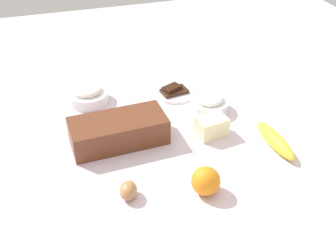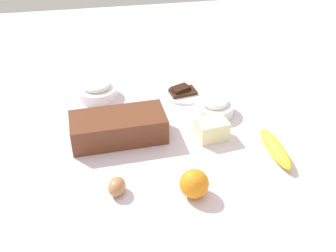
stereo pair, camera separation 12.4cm
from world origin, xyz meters
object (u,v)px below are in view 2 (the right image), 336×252
Objects in this scene: loaf_pan at (118,127)px; orange_fruit at (194,184)px; chocolate_plate at (183,93)px; sugar_bowl at (215,106)px; banana at (275,148)px; flour_bowl at (97,90)px; butter_block at (212,130)px; egg_near_butter at (117,187)px.

orange_fruit is at bearing 118.12° from loaf_pan.
orange_fruit is at bearing 81.39° from chocolate_plate.
sugar_bowl is 0.67× the size of banana.
flour_bowl reaches higher than chocolate_plate.
sugar_bowl is (-0.32, -0.08, -0.01)m from loaf_pan.
loaf_pan reaches higher than banana.
sugar_bowl is 0.15m from chocolate_plate.
flour_bowl reaches higher than butter_block.
loaf_pan reaches higher than flour_bowl.
egg_near_butter is at bearing -12.04° from orange_fruit.
butter_block reaches higher than banana.
flour_bowl and sugar_bowl have the same top height.
flour_bowl is at bearing -86.64° from egg_near_butter.
banana is 0.19m from butter_block.
butter_block is 0.26m from chocolate_plate.
butter_block is at bearing -148.18° from egg_near_butter.
flour_bowl reaches higher than banana.
flour_bowl is 0.58m from orange_fruit.
loaf_pan is 0.46m from banana.
banana is 0.41m from chocolate_plate.
banana is 2.54× the size of orange_fruit.
egg_near_butter is (0.46, 0.08, 0.00)m from banana.
loaf_pan is 3.82× the size of orange_fruit.
butter_block is (-0.33, 0.31, 0.00)m from flour_bowl.
loaf_pan is 0.28m from butter_block.
flour_bowl is 1.08× the size of chocolate_plate.
egg_near_butter reaches higher than banana.
banana is at bearing -155.77° from orange_fruit.
loaf_pan is 2.04× the size of flour_bowl.
orange_fruit reaches higher than egg_near_butter.
banana is (-0.49, 0.41, -0.01)m from flour_bowl.
chocolate_plate is (-0.29, 0.05, -0.02)m from flour_bowl.
chocolate_plate is (-0.24, -0.21, -0.03)m from loaf_pan.
chocolate_plate is (0.19, -0.37, -0.01)m from banana.
orange_fruit is at bearing 167.96° from egg_near_butter.
sugar_bowl is at bearing -113.21° from orange_fruit.
loaf_pan is 2.25× the size of sugar_bowl.
loaf_pan is 0.24m from egg_near_butter.
chocolate_plate is at bearing -141.74° from loaf_pan.
chocolate_plate is at bearing -98.61° from orange_fruit.
banana is (-0.43, 0.16, -0.02)m from loaf_pan.
egg_near_butter is (0.19, -0.04, -0.02)m from orange_fruit.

